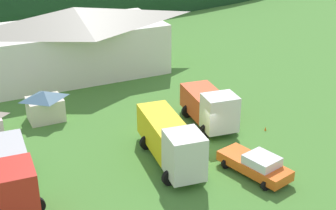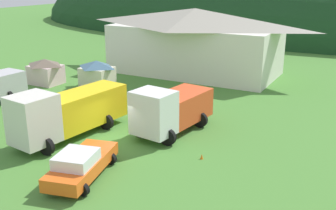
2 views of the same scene
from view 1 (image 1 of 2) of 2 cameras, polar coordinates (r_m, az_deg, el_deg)
The scene contains 8 objects.
ground_plane at distance 37.27m, azimuth 3.96°, elevation -4.93°, with size 200.00×200.00×0.00m, color #477F33.
depot_building at distance 51.75m, azimuth -10.66°, elevation 7.45°, with size 19.01×9.50×7.03m.
play_shed_cream at distance 42.22m, azimuth -14.13°, elevation -0.00°, with size 3.08×2.55×2.60m.
crane_truck_red at distance 32.10m, azimuth -17.72°, elevation -7.67°, with size 3.45×8.53×3.46m.
flatbed_truck_yellow at distance 34.26m, azimuth 0.35°, elevation -4.13°, with size 3.73×8.72×3.57m.
heavy_rig_white at distance 39.90m, azimuth 4.92°, elevation -0.16°, with size 3.82×6.81×3.39m.
service_pickup_orange at distance 33.90m, azimuth 10.19°, elevation -6.83°, with size 3.23×5.56×1.66m.
traffic_cone_near_pickup at distance 40.44m, azimuth 11.27°, elevation -2.92°, with size 0.36×0.36×0.65m, color orange.
Camera 1 is at (-16.65, -28.09, 17.96)m, focal length 52.34 mm.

